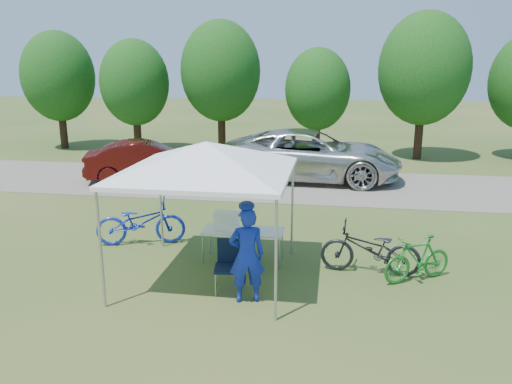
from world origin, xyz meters
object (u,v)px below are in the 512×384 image
bike_blue (141,222)px  sedan (147,161)px  bike_green (418,259)px  minivan (310,155)px  cooler (226,221)px  cyclist (247,255)px  bike_dark (370,249)px  folding_chair (229,260)px  folding_table (243,232)px

bike_blue → sedan: (-2.27, 6.31, 0.19)m
bike_green → minivan: (-2.56, 8.43, 0.47)m
cooler → cyclist: (0.77, -1.82, -0.02)m
bike_blue → bike_dark: (5.20, -0.91, -0.02)m
cooler → sedan: (-4.46, 6.96, -0.16)m
folding_chair → bike_green: bearing=5.7°
cooler → bike_blue: bearing=163.5°
folding_chair → bike_blue: (-2.54, 2.03, -0.03)m
folding_table → bike_green: size_ratio=1.13×
folding_chair → bike_blue: 3.25m
bike_dark → sedan: (-7.47, 7.21, 0.21)m
folding_table → bike_green: bike_green is taller
cyclist → sedan: size_ratio=0.40×
bike_green → cyclist: bearing=-96.5°
folding_table → cooler: 0.43m
sedan → folding_chair: bearing=-170.1°
folding_table → bike_green: 3.57m
folding_table → bike_blue: bearing=165.7°
cooler → sedan: sedan is taller
cooler → bike_blue: size_ratio=0.25×
folding_table → bike_green: bearing=-7.4°
cooler → sedan: 8.27m
folding_chair → minivan: 9.41m
folding_chair → sedan: 9.62m
bike_dark → sedan: size_ratio=0.46×
bike_green → cooler: bearing=-126.8°
folding_chair → bike_blue: bike_blue is taller
folding_table → cooler: bearing=180.0°
bike_blue → cooler: bearing=-123.4°
folding_chair → bike_dark: size_ratio=0.49×
sedan → cyclist: bearing=-169.3°
minivan → sedan: bearing=102.0°
folding_chair → bike_green: folding_chair is taller
bike_dark → minivan: bearing=-163.8°
folding_table → sedan: size_ratio=0.40×
cooler → bike_dark: bearing=-4.9°
folding_chair → minivan: bearing=75.1°
cooler → minivan: 8.08m
cyclist → minivan: minivan is taller
folding_table → sedan: bearing=124.7°
cyclist → minivan: 9.81m
folding_chair → cooler: cooler is taller
bike_dark → sedan: 10.38m
cyclist → bike_green: size_ratio=1.15×
folding_chair → minivan: minivan is taller
folding_table → cyclist: bearing=-77.5°
bike_blue → bike_dark: bearing=-116.8°
folding_table → folding_chair: size_ratio=1.78×
cooler → sedan: bearing=122.7°
bike_blue → minivan: 8.14m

